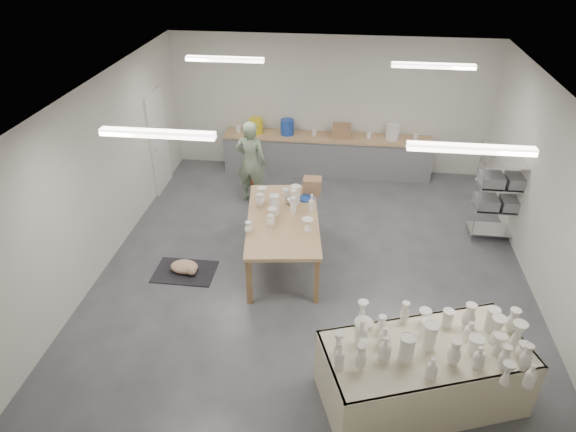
# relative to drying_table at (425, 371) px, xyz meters

# --- Properties ---
(room) EXTENTS (8.00, 8.02, 3.00)m
(room) POSITION_rel_drying_table_xyz_m (-1.64, 2.57, 1.59)
(room) COLOR #424449
(room) RESTS_ON ground
(back_counter) EXTENTS (4.60, 0.60, 1.24)m
(back_counter) POSITION_rel_drying_table_xyz_m (-1.54, 6.16, 0.02)
(back_counter) COLOR tan
(back_counter) RESTS_ON ground
(wire_shelf) EXTENTS (0.88, 0.48, 1.80)m
(wire_shelf) POSITION_rel_drying_table_xyz_m (1.67, 3.88, 0.45)
(wire_shelf) COLOR silver
(wire_shelf) RESTS_ON ground
(drying_table) EXTENTS (2.63, 1.91, 1.22)m
(drying_table) POSITION_rel_drying_table_xyz_m (0.00, 0.00, 0.00)
(drying_table) COLOR olive
(drying_table) RESTS_ON ground
(work_table) EXTENTS (1.45, 2.44, 1.22)m
(work_table) POSITION_rel_drying_table_xyz_m (-2.04, 2.78, 0.40)
(work_table) COLOR tan
(work_table) RESTS_ON ground
(rug) EXTENTS (1.00, 0.70, 0.02)m
(rug) POSITION_rel_drying_table_xyz_m (-3.65, 2.12, -0.45)
(rug) COLOR black
(rug) RESTS_ON ground
(cat) EXTENTS (0.55, 0.48, 0.20)m
(cat) POSITION_rel_drying_table_xyz_m (-3.63, 2.11, -0.34)
(cat) COLOR white
(cat) RESTS_ON rug
(potter) EXTENTS (0.68, 0.49, 1.72)m
(potter) POSITION_rel_drying_table_xyz_m (-2.98, 4.73, 0.40)
(potter) COLOR gray
(potter) RESTS_ON ground
(red_stool) EXTENTS (0.39, 0.39, 0.30)m
(red_stool) POSITION_rel_drying_table_xyz_m (-2.98, 5.00, -0.19)
(red_stool) COLOR #A22A17
(red_stool) RESTS_ON ground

